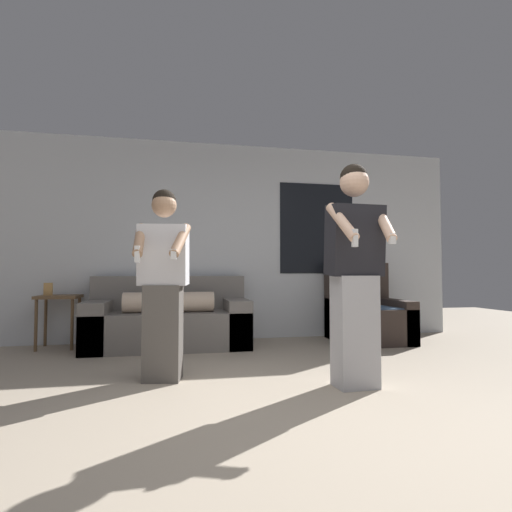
% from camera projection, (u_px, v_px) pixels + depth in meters
% --- Properties ---
extents(ground_plane, '(14.00, 14.00, 0.00)m').
position_uv_depth(ground_plane, '(306.00, 430.00, 2.30)').
color(ground_plane, tan).
extents(wall_back, '(6.55, 0.07, 2.70)m').
position_uv_depth(wall_back, '(232.00, 241.00, 5.55)').
color(wall_back, silver).
rests_on(wall_back, ground_plane).
extents(couch, '(1.92, 0.85, 0.87)m').
position_uv_depth(couch, '(169.00, 321.00, 4.89)').
color(couch, slate).
rests_on(couch, ground_plane).
extents(armchair, '(0.89, 0.93, 1.05)m').
position_uv_depth(armchair, '(367.00, 316.00, 5.33)').
color(armchair, '#332823').
rests_on(armchair, ground_plane).
extents(side_table, '(0.47, 0.43, 0.79)m').
position_uv_depth(side_table, '(59.00, 304.00, 4.83)').
color(side_table, brown).
rests_on(side_table, ground_plane).
extents(person_left, '(0.47, 0.51, 1.63)m').
position_uv_depth(person_left, '(163.00, 283.00, 3.40)').
color(person_left, '#56514C').
rests_on(person_left, ground_plane).
extents(person_right, '(0.50, 0.48, 1.79)m').
position_uv_depth(person_right, '(355.00, 271.00, 3.20)').
color(person_right, '#B2B2B7').
rests_on(person_right, ground_plane).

